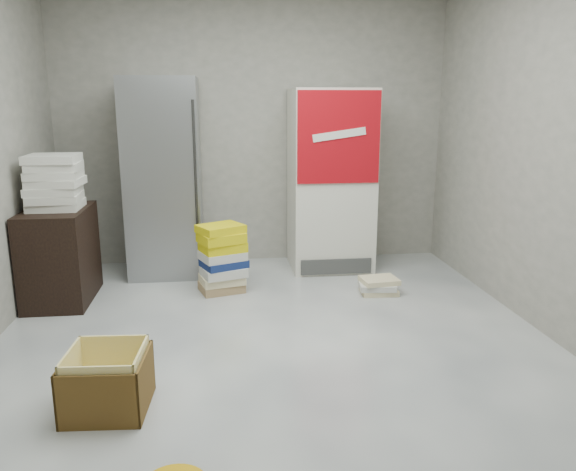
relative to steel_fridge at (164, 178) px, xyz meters
The scene contains 9 objects.
ground 2.50m from the steel_fridge, 67.10° to the right, with size 5.00×5.00×0.00m, color silver.
room_shell 2.46m from the steel_fridge, 67.10° to the right, with size 4.04×5.04×2.82m.
steel_fridge is the anchor object (origin of this frame).
coke_cooler 1.65m from the steel_fridge, ahead, with size 0.80×0.73×1.80m.
wood_shelf 1.23m from the steel_fridge, 138.69° to the right, with size 0.50×0.80×0.80m, color black.
supply_box_stack 1.10m from the steel_fridge, 138.44° to the right, with size 0.44×0.43×0.45m.
phonebook_stack_main 1.08m from the steel_fridge, 51.27° to the right, with size 0.48×0.44×0.62m.
phonebook_stack_side 2.30m from the steel_fridge, 24.97° to the right, with size 0.36×0.29×0.14m.
cardboard_box 2.72m from the steel_fridge, 92.37° to the right, with size 0.47×0.47×0.36m.
Camera 1 is at (-0.35, -3.41, 1.69)m, focal length 35.00 mm.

